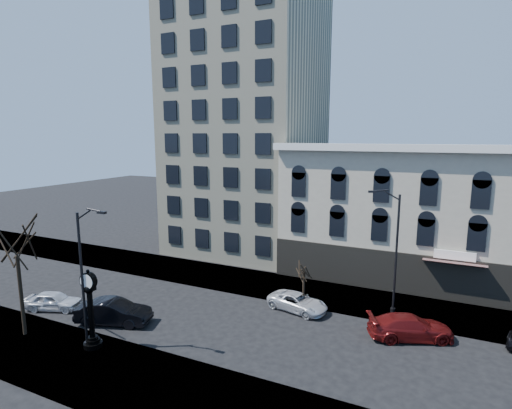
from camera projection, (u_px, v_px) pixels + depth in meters
The scene contains 14 objects.
ground at pixel (208, 320), 28.92m from camera, with size 160.00×160.00×0.00m, color black.
sidewalk_far at pixel (255, 283), 36.05m from camera, with size 160.00×6.00×0.12m, color gray.
sidewalk_near at pixel (130, 379), 21.77m from camera, with size 160.00×6.00×0.12m, color gray.
cream_tower at pixel (247, 80), 45.03m from camera, with size 15.90×15.40×42.50m.
victorian_row at pixel (407, 214), 37.07m from camera, with size 22.60×11.19×12.50m.
street_clock at pixel (91, 312), 24.60m from camera, with size 1.15×1.15×5.06m.
street_lamp_near at pixel (88, 242), 23.44m from camera, with size 2.35×0.36×9.09m.
street_lamp_far at pixel (388, 219), 28.59m from camera, with size 2.40×0.90×9.46m.
bare_tree_near at pixel (15, 238), 25.47m from camera, with size 5.07×5.07×8.71m.
bare_tree_far at pixel (304, 266), 32.51m from camera, with size 1.96×1.96×3.37m.
car_near_a at pixel (54, 301), 30.50m from camera, with size 1.66×4.13×1.41m, color silver.
car_near_b at pixel (114, 312), 28.21m from camera, with size 1.82×5.22×1.72m, color black.
car_far_a at pixel (298, 302), 30.37m from camera, with size 2.15×4.66×1.30m, color silver.
car_far_b at pixel (410, 327), 26.13m from camera, with size 2.21×5.43×1.58m, color maroon.
Camera 1 is at (14.64, -23.04, 13.16)m, focal length 28.00 mm.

